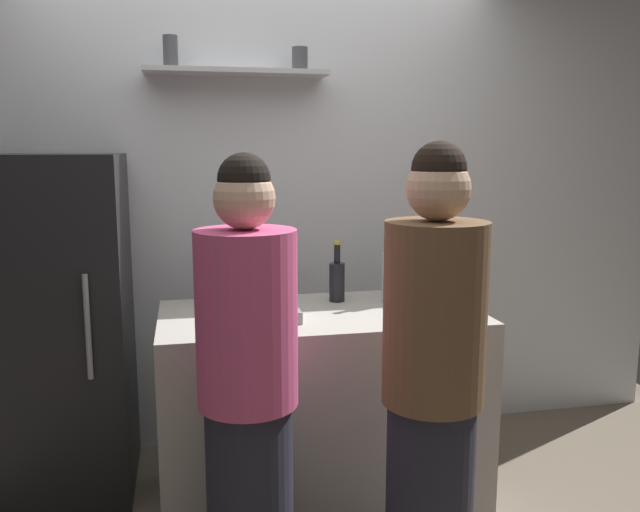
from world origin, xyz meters
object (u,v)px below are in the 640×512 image
water_bottle_plastic (210,282)px  person_pink_top (248,394)px  wine_bottle_pale_glass (390,276)px  baking_pan (258,314)px  utensil_holder (243,293)px  refrigerator (61,326)px  wine_bottle_dark_glass (337,280)px  person_brown_jacket (432,391)px  wine_bottle_green_glass (431,273)px

water_bottle_plastic → person_pink_top: (0.08, -0.94, -0.20)m
wine_bottle_pale_glass → person_pink_top: size_ratio=0.21×
baking_pan → utensil_holder: size_ratio=1.62×
wine_bottle_pale_glass → person_pink_top: bearing=-135.1°
refrigerator → utensil_holder: refrigerator is taller
wine_bottle_dark_glass → water_bottle_plastic: size_ratio=1.34×
wine_bottle_pale_glass → water_bottle_plastic: wine_bottle_pale_glass is taller
wine_bottle_dark_glass → baking_pan: bearing=-147.4°
wine_bottle_dark_glass → wine_bottle_pale_glass: bearing=-19.9°
wine_bottle_pale_glass → person_pink_top: (-0.73, -0.73, -0.24)m
baking_pan → person_pink_top: person_pink_top is taller
wine_bottle_pale_glass → person_brown_jacket: person_brown_jacket is taller
wine_bottle_dark_glass → person_brown_jacket: (0.10, -0.97, -0.19)m
refrigerator → person_brown_jacket: 1.79m
baking_pan → person_pink_top: 0.58m
person_brown_jacket → wine_bottle_dark_glass: bearing=-111.6°
refrigerator → person_pink_top: person_pink_top is taller
baking_pan → wine_bottle_pale_glass: size_ratio=1.01×
wine_bottle_dark_glass → person_pink_top: 0.98m
baking_pan → wine_bottle_green_glass: wine_bottle_green_glass is taller
baking_pan → person_brown_jacket: bearing=-54.7°
refrigerator → person_pink_top: bearing=-52.5°
wine_bottle_pale_glass → water_bottle_plastic: bearing=165.9°
wine_bottle_dark_glass → person_brown_jacket: person_brown_jacket is taller
wine_bottle_pale_glass → person_pink_top: 1.06m
utensil_holder → wine_bottle_dark_glass: wine_bottle_dark_glass is taller
refrigerator → water_bottle_plastic: 0.71m
wine_bottle_pale_glass → refrigerator: bearing=169.9°
person_brown_jacket → wine_bottle_green_glass: bearing=-138.4°
utensil_holder → person_pink_top: bearing=-94.1°
water_bottle_plastic → person_pink_top: bearing=-84.9°
wine_bottle_dark_glass → wine_bottle_green_glass: (0.48, 0.03, 0.01)m
utensil_holder → wine_bottle_pale_glass: bearing=-9.0°
wine_bottle_green_glass → baking_pan: bearing=-162.2°
baking_pan → refrigerator: bearing=152.9°
refrigerator → water_bottle_plastic: (0.69, -0.06, 0.19)m
refrigerator → water_bottle_plastic: size_ratio=7.38×
baking_pan → wine_bottle_green_glass: 0.93m
baking_pan → person_pink_top: (-0.10, -0.56, -0.13)m
person_pink_top → wine_bottle_pale_glass: bearing=9.7°
wine_bottle_pale_glass → utensil_holder: bearing=171.0°
person_pink_top → wine_bottle_dark_glass: bearing=23.2°
wine_bottle_dark_glass → person_pink_top: person_pink_top is taller
person_brown_jacket → refrigerator: bearing=-67.6°
refrigerator → wine_bottle_green_glass: (1.75, -0.16, 0.21)m
baking_pan → utensil_holder: (-0.04, 0.28, 0.03)m
wine_bottle_pale_glass → person_pink_top: person_pink_top is taller
wine_bottle_green_glass → water_bottle_plastic: (-1.06, 0.10, -0.02)m
wine_bottle_green_glass → person_brown_jacket: 1.08m
refrigerator → utensil_holder: (0.83, -0.16, 0.15)m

